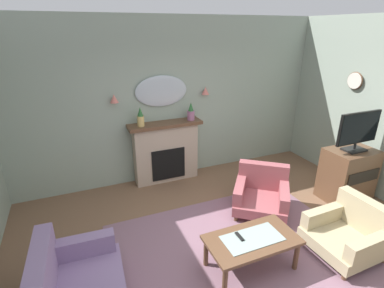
# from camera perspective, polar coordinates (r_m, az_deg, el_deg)

# --- Properties ---
(floor) EXTENTS (6.88, 6.24, 0.10)m
(floor) POSITION_cam_1_polar(r_m,az_deg,el_deg) (4.11, 10.30, -21.93)
(floor) COLOR brown
(floor) RESTS_ON ground
(wall_back) EXTENTS (6.88, 0.10, 2.99)m
(wall_back) POSITION_cam_1_polar(r_m,az_deg,el_deg) (5.53, -3.74, 8.44)
(wall_back) COLOR #93A393
(wall_back) RESTS_ON ground
(patterned_rug) EXTENTS (3.20, 2.40, 0.01)m
(patterned_rug) POSITION_cam_1_polar(r_m,az_deg,el_deg) (4.19, 8.80, -19.72)
(patterned_rug) COLOR #7F5B6B
(patterned_rug) RESTS_ON ground
(fireplace) EXTENTS (1.36, 0.36, 1.16)m
(fireplace) POSITION_cam_1_polar(r_m,az_deg,el_deg) (5.55, -5.10, -1.62)
(fireplace) COLOR tan
(fireplace) RESTS_ON ground
(mantel_vase_right) EXTENTS (0.12, 0.12, 0.34)m
(mantel_vase_right) POSITION_cam_1_polar(r_m,az_deg,el_deg) (5.16, -10.04, 5.10)
(mantel_vase_right) COLOR tan
(mantel_vase_right) RESTS_ON fireplace
(mantel_vase_left) EXTENTS (0.14, 0.14, 0.33)m
(mantel_vase_left) POSITION_cam_1_polar(r_m,az_deg,el_deg) (5.44, -0.22, 6.16)
(mantel_vase_left) COLOR #9E6084
(mantel_vase_left) RESTS_ON fireplace
(wall_mirror) EXTENTS (0.96, 0.06, 0.56)m
(wall_mirror) POSITION_cam_1_polar(r_m,az_deg,el_deg) (5.34, -5.99, 10.25)
(wall_mirror) COLOR #B2BCC6
(wall_sconce_left) EXTENTS (0.14, 0.14, 0.14)m
(wall_sconce_left) POSITION_cam_1_polar(r_m,az_deg,el_deg) (5.12, -15.01, 8.57)
(wall_sconce_left) COLOR #D17066
(wall_sconce_right) EXTENTS (0.14, 0.14, 0.14)m
(wall_sconce_right) POSITION_cam_1_polar(r_m,az_deg,el_deg) (5.60, 2.65, 10.37)
(wall_sconce_right) COLOR #D17066
(wall_clock) EXTENTS (0.04, 0.31, 0.31)m
(wall_clock) POSITION_cam_1_polar(r_m,az_deg,el_deg) (5.98, 29.26, 10.75)
(wall_clock) COLOR silver
(coffee_table) EXTENTS (1.10, 0.60, 0.45)m
(coffee_table) POSITION_cam_1_polar(r_m,az_deg,el_deg) (3.74, 11.63, -18.29)
(coffee_table) COLOR brown
(coffee_table) RESTS_ON ground
(tv_remote) EXTENTS (0.04, 0.16, 0.02)m
(tv_remote) POSITION_cam_1_polar(r_m,az_deg,el_deg) (3.68, 9.26, -17.45)
(tv_remote) COLOR black
(tv_remote) RESTS_ON coffee_table
(armchair_near_fireplace) EXTENTS (1.14, 1.14, 0.71)m
(armchair_near_fireplace) POSITION_cam_1_polar(r_m,az_deg,el_deg) (4.88, 13.42, -9.20)
(armchair_near_fireplace) COLOR #934C51
(armchair_near_fireplace) RESTS_ON ground
(armchair_by_coffee_table) EXTENTS (0.84, 0.83, 0.71)m
(armchair_by_coffee_table) POSITION_cam_1_polar(r_m,az_deg,el_deg) (4.45, 28.48, -14.84)
(armchair_by_coffee_table) COLOR tan
(armchair_by_coffee_table) RESTS_ON ground
(tv_cabinet) EXTENTS (0.80, 0.57, 0.90)m
(tv_cabinet) POSITION_cam_1_polar(r_m,az_deg,el_deg) (5.64, 28.12, -5.25)
(tv_cabinet) COLOR brown
(tv_cabinet) RESTS_ON ground
(tv_flatscreen) EXTENTS (0.84, 0.24, 0.65)m
(tv_flatscreen) POSITION_cam_1_polar(r_m,az_deg,el_deg) (5.35, 29.78, 2.31)
(tv_flatscreen) COLOR black
(tv_flatscreen) RESTS_ON tv_cabinet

